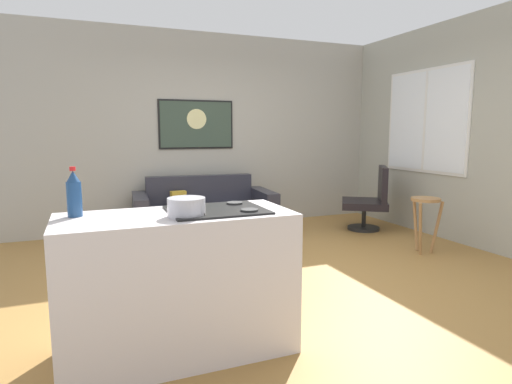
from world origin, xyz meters
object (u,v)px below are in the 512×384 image
(armchair, at_px, (370,200))
(wall_painting, at_px, (196,124))
(mixing_bowl, at_px, (186,207))
(couch, at_px, (204,216))
(bar_stool, at_px, (425,210))
(soda_bottle, at_px, (74,194))
(coffee_table, at_px, (232,222))

(armchair, distance_m, wall_painting, 2.71)
(armchair, bearing_deg, mixing_bowl, -142.30)
(couch, bearing_deg, bar_stool, -39.26)
(couch, relative_size, wall_painting, 1.74)
(couch, relative_size, bar_stool, 2.92)
(armchair, bearing_deg, couch, 166.56)
(soda_bottle, height_order, wall_painting, wall_painting)
(soda_bottle, height_order, mixing_bowl, soda_bottle)
(bar_stool, bearing_deg, couch, 140.74)
(coffee_table, height_order, mixing_bowl, mixing_bowl)
(soda_bottle, bearing_deg, coffee_table, 46.92)
(armchair, relative_size, bar_stool, 1.41)
(bar_stool, relative_size, wall_painting, 0.60)
(soda_bottle, bearing_deg, bar_stool, 15.57)
(coffee_table, height_order, soda_bottle, soda_bottle)
(armchair, height_order, bar_stool, armchair)
(wall_painting, bearing_deg, bar_stool, -48.17)
(wall_painting, bearing_deg, mixing_bowl, -105.18)
(armchair, distance_m, bar_stool, 1.22)
(soda_bottle, bearing_deg, armchair, 30.26)
(armchair, height_order, mixing_bowl, mixing_bowl)
(armchair, relative_size, mixing_bowl, 4.07)
(couch, relative_size, soda_bottle, 6.38)
(couch, height_order, wall_painting, wall_painting)
(soda_bottle, relative_size, mixing_bowl, 1.32)
(soda_bottle, bearing_deg, mixing_bowl, -22.09)
(bar_stool, distance_m, mixing_bowl, 3.34)
(coffee_table, xyz_separation_m, soda_bottle, (-1.54, -1.65, 0.62))
(mixing_bowl, bearing_deg, coffee_table, 63.97)
(bar_stool, height_order, soda_bottle, soda_bottle)
(coffee_table, height_order, bar_stool, bar_stool)
(couch, distance_m, mixing_bowl, 3.24)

